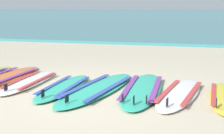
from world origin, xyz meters
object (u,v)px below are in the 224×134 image
surfboard_3 (64,87)px  surfboard_5 (142,89)px  surfboard_2 (29,82)px  surfboard_4 (98,88)px  surfboard_1 (1,79)px  surfboard_6 (180,94)px

surfboard_3 → surfboard_5: bearing=8.3°
surfboard_2 → surfboard_5: (2.08, -0.00, 0.00)m
surfboard_3 → surfboard_5: size_ratio=0.80×
surfboard_3 → surfboard_4: size_ratio=0.76×
surfboard_2 → surfboard_4: bearing=-5.9°
surfboard_1 → surfboard_3: 1.44m
surfboard_5 → surfboard_6: same height
surfboard_1 → surfboard_3: (1.40, -0.31, 0.00)m
surfboard_6 → surfboard_5: bearing=168.3°
surfboard_5 → surfboard_2: bearing=179.9°
surfboard_1 → surfboard_5: bearing=-2.5°
surfboard_1 → surfboard_2: 0.65m
surfboard_1 → surfboard_4: size_ratio=0.97×
surfboard_3 → surfboard_1: bearing=167.5°
surfboard_2 → surfboard_4: (1.35, -0.14, -0.00)m
surfboard_1 → surfboard_6: 3.35m
surfboard_3 → surfboard_6: (1.94, 0.07, -0.00)m
surfboard_1 → surfboard_2: bearing=-9.9°
surfboard_2 → surfboard_5: size_ratio=0.79×
surfboard_2 → surfboard_4: 1.35m
surfboard_3 → surfboard_4: 0.59m
surfboard_2 → surfboard_3: same height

